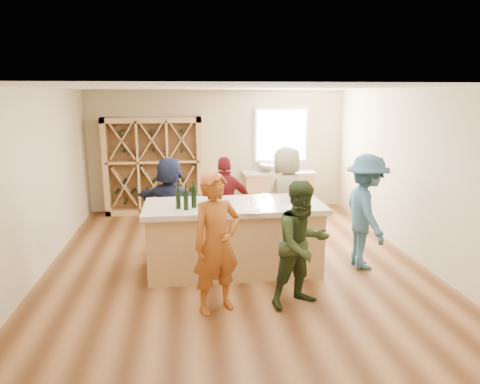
{
  "coord_description": "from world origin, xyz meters",
  "views": [
    {
      "loc": [
        -0.75,
        -6.53,
        2.73
      ],
      "look_at": [
        0.1,
        0.2,
        1.15
      ],
      "focal_mm": 32.0,
      "sensor_mm": 36.0,
      "label": 1
    }
  ],
  "objects": [
    {
      "name": "floor",
      "position": [
        0.0,
        0.0,
        -0.05
      ],
      "size": [
        6.0,
        7.0,
        0.1
      ],
      "primitive_type": "cube",
      "color": "brown",
      "rests_on": "ground"
    },
    {
      "name": "ceiling",
      "position": [
        0.0,
        0.0,
        2.85
      ],
      "size": [
        6.0,
        7.0,
        0.1
      ],
      "primitive_type": "cube",
      "color": "white",
      "rests_on": "ground"
    },
    {
      "name": "wall_back",
      "position": [
        0.0,
        3.55,
        1.4
      ],
      "size": [
        6.0,
        0.1,
        2.8
      ],
      "primitive_type": "cube",
      "color": "#C7B590",
      "rests_on": "ground"
    },
    {
      "name": "wall_front",
      "position": [
        0.0,
        -3.55,
        1.4
      ],
      "size": [
        6.0,
        0.1,
        2.8
      ],
      "primitive_type": "cube",
      "color": "#C7B590",
      "rests_on": "ground"
    },
    {
      "name": "wall_left",
      "position": [
        -3.05,
        0.0,
        1.4
      ],
      "size": [
        0.1,
        7.0,
        2.8
      ],
      "primitive_type": "cube",
      "color": "#C7B590",
      "rests_on": "ground"
    },
    {
      "name": "wall_right",
      "position": [
        3.05,
        0.0,
        1.4
      ],
      "size": [
        0.1,
        7.0,
        2.8
      ],
      "primitive_type": "cube",
      "color": "#C7B590",
      "rests_on": "ground"
    },
    {
      "name": "window_frame",
      "position": [
        1.5,
        3.47,
        1.75
      ],
      "size": [
        1.3,
        0.06,
        1.3
      ],
      "primitive_type": "cube",
      "color": "white",
      "rests_on": "wall_back"
    },
    {
      "name": "window_pane",
      "position": [
        1.5,
        3.44,
        1.75
      ],
      "size": [
        1.18,
        0.01,
        1.18
      ],
      "primitive_type": "cube",
      "color": "white",
      "rests_on": "wall_back"
    },
    {
      "name": "wine_rack",
      "position": [
        -1.5,
        3.27,
        1.1
      ],
      "size": [
        2.2,
        0.45,
        2.2
      ],
      "primitive_type": "cube",
      "color": "tan",
      "rests_on": "floor"
    },
    {
      "name": "back_counter_base",
      "position": [
        1.4,
        3.2,
        0.43
      ],
      "size": [
        1.6,
        0.58,
        0.86
      ],
      "primitive_type": "cube",
      "color": "tan",
      "rests_on": "floor"
    },
    {
      "name": "back_counter_top",
      "position": [
        1.4,
        3.2,
        0.89
      ],
      "size": [
        1.7,
        0.62,
        0.06
      ],
      "primitive_type": "cube",
      "color": "beige",
      "rests_on": "back_counter_base"
    },
    {
      "name": "sink",
      "position": [
        1.2,
        3.2,
        1.01
      ],
      "size": [
        0.54,
        0.54,
        0.19
      ],
      "primitive_type": "imported",
      "color": "silver",
      "rests_on": "back_counter_top"
    },
    {
      "name": "faucet",
      "position": [
        1.2,
        3.38,
        1.07
      ],
      "size": [
        0.02,
        0.02,
        0.3
      ],
      "primitive_type": "cylinder",
      "color": "silver",
      "rests_on": "back_counter_top"
    },
    {
      "name": "tasting_counter_base",
      "position": [
        -0.05,
        -0.27,
        0.5
      ],
      "size": [
        2.6,
        1.0,
        1.0
      ],
      "primitive_type": "cube",
      "color": "tan",
      "rests_on": "floor"
    },
    {
      "name": "tasting_counter_top",
      "position": [
        -0.05,
        -0.27,
        1.04
      ],
      "size": [
        2.72,
        1.12,
        0.08
      ],
      "primitive_type": "cube",
      "color": "beige",
      "rests_on": "tasting_counter_base"
    },
    {
      "name": "wine_bottle_a",
      "position": [
        -0.89,
        -0.45,
        1.22
      ],
      "size": [
        0.08,
        0.08,
        0.28
      ],
      "primitive_type": "cylinder",
      "rotation": [
        0.0,
        0.0,
        0.19
      ],
      "color": "black",
      "rests_on": "tasting_counter_top"
    },
    {
      "name": "wine_bottle_b",
      "position": [
        -0.78,
        -0.53,
        1.22
      ],
      "size": [
        0.09,
        0.09,
        0.28
      ],
      "primitive_type": "cylinder",
      "rotation": [
        0.0,
        0.0,
        -0.42
      ],
      "color": "black",
      "rests_on": "tasting_counter_top"
    },
    {
      "name": "wine_bottle_c",
      "position": [
        -0.66,
        -0.41,
        1.24
      ],
      "size": [
        0.1,
        0.1,
        0.32
      ],
      "primitive_type": "cylinder",
      "rotation": [
        0.0,
        0.0,
        -0.23
      ],
      "color": "black",
      "rests_on": "tasting_counter_top"
    },
    {
      "name": "wine_bottle_d",
      "position": [
        -0.42,
        -0.5,
        1.24
      ],
      "size": [
        0.09,
        0.09,
        0.32
      ],
      "primitive_type": "cylinder",
      "rotation": [
        0.0,
        0.0,
        -0.21
      ],
      "color": "black",
      "rests_on": "tasting_counter_top"
    },
    {
      "name": "wine_bottle_e",
      "position": [
        -0.28,
        -0.42,
        1.23
      ],
      "size": [
        0.09,
        0.09,
        0.29
      ],
      "primitive_type": "cylinder",
      "rotation": [
        0.0,
        0.0,
        -0.24
      ],
      "color": "black",
      "rests_on": "tasting_counter_top"
    },
    {
      "name": "wine_glass_a",
      "position": [
        -0.36,
        -0.7,
        1.17
      ],
      "size": [
        0.08,
        0.08,
        0.18
      ],
      "primitive_type": "cone",
      "rotation": [
        0.0,
        0.0,
        0.22
      ],
      "color": "white",
      "rests_on": "tasting_counter_top"
    },
    {
      "name": "wine_glass_b",
      "position": [
        0.11,
        -0.76,
        1.18
      ],
      "size": [
        0.09,
        0.09,
        0.19
      ],
      "primitive_type": "cone",
      "rotation": [
        0.0,
        0.0,
        0.29
      ],
      "color": "white",
      "rests_on": "tasting_counter_top"
    },
    {
      "name": "wine_glass_d",
      "position": [
        0.38,
        -0.43,
        1.16
      ],
      "size": [
        0.07,
        0.07,
        0.17
      ],
      "primitive_type": "cone",
      "rotation": [
        0.0,
        0.0,
        -0.12
      ],
      "color": "white",
      "rests_on": "tasting_counter_top"
    },
    {
      "name": "wine_glass_e",
      "position": [
        0.93,
        -0.52,
        1.18
      ],
      "size": [
        0.08,
        0.08,
        0.2
      ],
      "primitive_type": "cone",
      "rotation": [
        0.0,
        0.0,
        -0.12
      ],
      "color": "white",
      "rests_on": "tasting_counter_top"
    },
    {
      "name": "tasting_menu_a",
      "position": [
        -0.41,
        -0.69,
        1.08
      ],
      "size": [
        0.23,
        0.29,
        0.0
      ],
      "primitive_type": "cube",
      "rotation": [
        0.0,
        0.0,
        0.14
      ],
      "color": "white",
      "rests_on": "tasting_counter_top"
    },
    {
      "name": "tasting_menu_b",
      "position": [
        0.17,
        -0.71,
        1.08
      ],
      "size": [
        0.27,
        0.33,
        0.0
      ],
      "primitive_type": "cube",
      "rotation": [
        0.0,
        0.0,
        -0.2
      ],
      "color": "white",
      "rests_on": "tasting_counter_top"
    },
    {
      "name": "tasting_menu_c",
      "position": [
        0.77,
        -0.61,
        1.08
      ],
      "size": [
        0.32,
        0.37,
        0.0
      ],
      "primitive_type": "cube",
      "rotation": [
        0.0,
        0.0,
        0.34
      ],
      "color": "white",
      "rests_on": "tasting_counter_top"
    },
    {
      "name": "person_near_left",
      "position": [
        -0.41,
        -1.5,
        0.9
      ],
      "size": [
        0.8,
        0.71,
        1.8
      ],
      "primitive_type": "imported",
      "rotation": [
        0.0,
        0.0,
        0.42
      ],
      "color": "#994C19",
      "rests_on": "floor"
    },
    {
      "name": "person_near_right",
      "position": [
        0.69,
        -1.49,
        0.83
      ],
      "size": [
        0.91,
        0.71,
        1.66
      ],
      "primitive_type": "imported",
      "rotation": [
        0.0,
        0.0,
        0.37
      ],
      "color": "#263319",
      "rests_on": "floor"
    },
    {
      "name": "person_server",
      "position": [
        2.01,
        -0.39,
        0.91
      ],
      "size": [
        0.6,
        1.2,
        1.82
      ],
      "primitive_type": "imported",
      "rotation": [
        0.0,
        0.0,
        1.52
      ],
      "color": "#335972",
      "rests_on": "floor"
    },
    {
      "name": "person_far_mid",
      "position": [
        -0.09,
        0.69,
        0.83
      ],
      "size": [
        1.0,
        0.55,
        1.66
      ],
      "primitive_type": "imported",
      "rotation": [
        0.0,
        0.0,
        3.09
      ],
      "color": "#590F14",
      "rests_on": "floor"
    },
    {
      "name": "person_far_right",
      "position": [
        1.02,
        0.82,
        0.9
      ],
      "size": [
        1.01,
        0.8,
        1.8
      ],
      "primitive_type": "imported",
      "rotation": [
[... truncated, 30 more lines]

